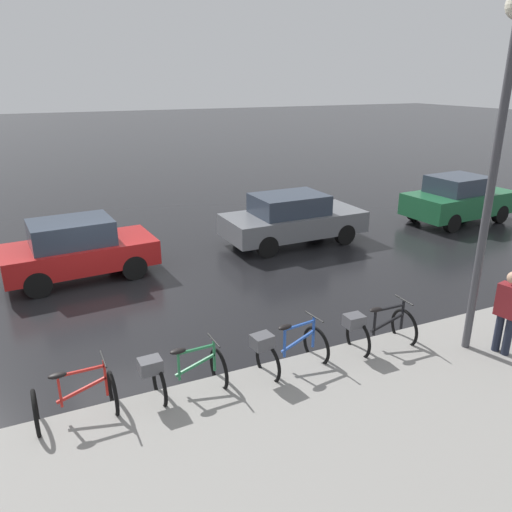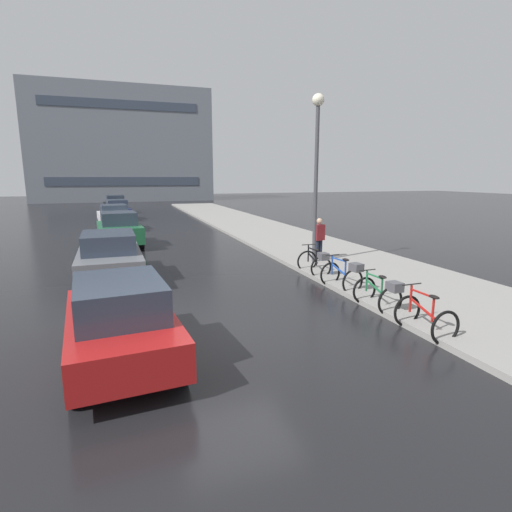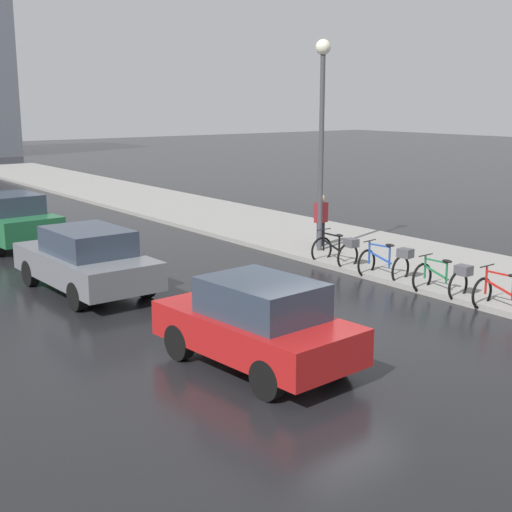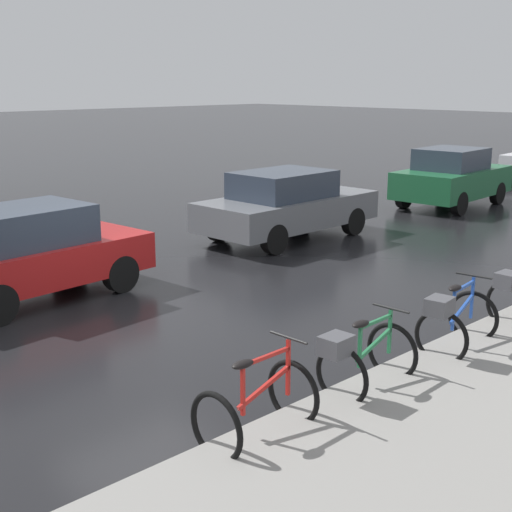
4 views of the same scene
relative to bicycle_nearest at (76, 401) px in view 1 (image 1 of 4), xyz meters
name	(u,v)px [view 1 (image 1 of 4)]	position (x,y,z in m)	size (l,w,h in m)	color
ground_plane	(123,308)	(-3.74, 1.35, -0.40)	(140.00, 140.00, 0.00)	black
bicycle_nearest	(76,401)	(0.00, 0.00, 0.00)	(0.74, 1.16, 1.00)	black
bicycle_second	(181,373)	(0.05, 1.60, 0.08)	(0.76, 1.35, 0.93)	black
bicycle_third	(286,350)	(0.13, 3.44, 0.10)	(0.87, 1.41, 0.98)	black
bicycle_farthest	(376,329)	(0.17, 5.30, 0.10)	(0.76, 1.38, 0.99)	black
car_red	(78,249)	(-6.02, 0.69, 0.39)	(2.04, 3.83, 1.55)	#AD1919
car_grey	(292,218)	(-6.32, 7.03, 0.39)	(2.00, 4.39, 1.55)	slate
car_green	(458,199)	(-6.00, 13.52, 0.43)	(2.16, 4.04, 1.66)	#1E6038
pedestrian	(507,311)	(1.30, 7.26, 0.58)	(0.44, 0.32, 1.72)	#1E2333
streetlamp	(501,127)	(0.88, 6.84, 3.74)	(0.43, 0.43, 6.13)	#424247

